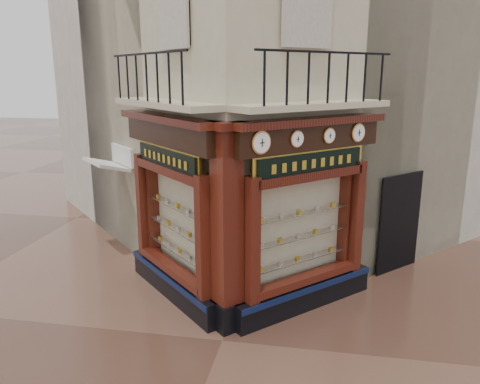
% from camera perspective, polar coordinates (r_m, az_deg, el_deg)
% --- Properties ---
extents(ground, '(80.00, 80.00, 0.00)m').
position_cam_1_polar(ground, '(9.06, -2.17, -17.65)').
color(ground, '#4B2E23').
rests_on(ground, ground).
extents(main_building, '(11.31, 11.31, 12.00)m').
position_cam_1_polar(main_building, '(13.82, 3.38, 19.26)').
color(main_building, beige).
rests_on(main_building, ground).
extents(neighbour_left, '(11.31, 11.31, 11.00)m').
position_cam_1_polar(neighbour_left, '(16.68, -4.40, 16.66)').
color(neighbour_left, beige).
rests_on(neighbour_left, ground).
extents(neighbour_right, '(11.31, 11.31, 11.00)m').
position_cam_1_polar(neighbour_right, '(16.17, 13.59, 16.39)').
color(neighbour_right, beige).
rests_on(neighbour_right, ground).
extents(shopfront_left, '(2.86, 2.86, 3.98)m').
position_cam_1_polar(shopfront_left, '(9.99, -8.25, -2.23)').
color(shopfront_left, black).
rests_on(shopfront_left, ground).
extents(shopfront_right, '(2.86, 2.86, 3.98)m').
position_cam_1_polar(shopfront_right, '(9.50, 8.10, -3.09)').
color(shopfront_right, black).
rests_on(shopfront_right, ground).
extents(corner_pilaster, '(0.85, 0.85, 3.98)m').
position_cam_1_polar(corner_pilaster, '(8.66, -1.58, -4.89)').
color(corner_pilaster, black).
rests_on(corner_pilaster, ground).
extents(balcony, '(5.94, 2.97, 1.03)m').
position_cam_1_polar(balcony, '(9.16, -0.40, 10.69)').
color(balcony, beige).
rests_on(balcony, ground).
extents(clock_a, '(0.33, 0.33, 0.41)m').
position_cam_1_polar(clock_a, '(8.17, 2.57, 6.04)').
color(clock_a, '#BE7E3F').
rests_on(clock_a, ground).
extents(clock_b, '(0.26, 0.26, 0.32)m').
position_cam_1_polar(clock_b, '(8.69, 6.94, 6.44)').
color(clock_b, '#BE7E3F').
rests_on(clock_b, ground).
extents(clock_c, '(0.25, 0.25, 0.31)m').
position_cam_1_polar(clock_c, '(9.25, 10.80, 6.77)').
color(clock_c, '#BE7E3F').
rests_on(clock_c, ground).
extents(clock_d, '(0.30, 0.30, 0.38)m').
position_cam_1_polar(clock_d, '(9.85, 14.19, 7.03)').
color(clock_d, '#BE7E3F').
rests_on(clock_d, ground).
extents(awning, '(1.56, 1.56, 0.29)m').
position_cam_1_polar(awning, '(13.37, -15.26, -7.26)').
color(awning, silver).
rests_on(awning, ground).
extents(signboard_left, '(1.94, 1.94, 0.52)m').
position_cam_1_polar(signboard_left, '(9.70, -8.89, 4.07)').
color(signboard_left, gold).
rests_on(signboard_left, ground).
extents(signboard_right, '(2.05, 2.05, 0.55)m').
position_cam_1_polar(signboard_right, '(9.18, 8.67, 3.50)').
color(signboard_right, gold).
rests_on(signboard_right, ground).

